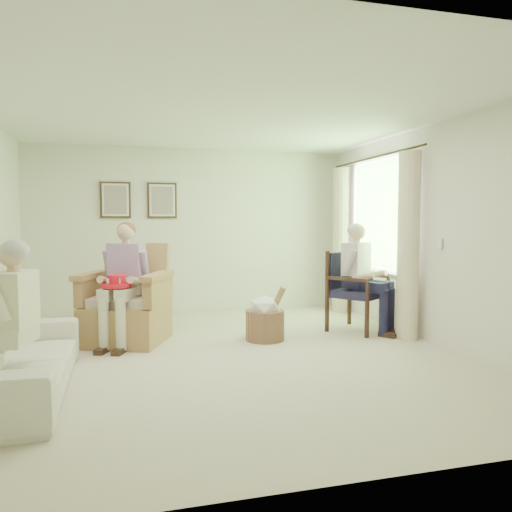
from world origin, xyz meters
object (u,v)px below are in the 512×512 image
at_px(sofa, 16,357).
at_px(person_sofa, 9,312).
at_px(wicker_armchair, 126,311).
at_px(person_dark, 361,269).
at_px(red_hat, 117,283).
at_px(hatbox, 265,318).
at_px(person_wicker, 125,274).
at_px(wood_armchair, 355,287).

xyz_separation_m(sofa, person_sofa, (-0.00, -0.19, 0.42)).
height_order(wicker_armchair, person_dark, person_dark).
relative_size(wicker_armchair, red_hat, 3.60).
distance_m(red_hat, hatbox, 1.81).
height_order(sofa, person_wicker, person_wicker).
bearing_deg(red_hat, sofa, -122.03).
xyz_separation_m(wicker_armchair, person_sofa, (-0.92, -1.83, 0.36)).
relative_size(wicker_armchair, wood_armchair, 1.14).
distance_m(sofa, person_wicker, 1.82).
height_order(person_sofa, hatbox, person_sofa).
distance_m(sofa, red_hat, 1.60).
height_order(sofa, person_sofa, person_sofa).
bearing_deg(hatbox, person_dark, 4.85).
relative_size(sofa, person_dark, 1.53).
bearing_deg(person_sofa, person_wicker, 164.60).
relative_size(sofa, hatbox, 3.08).
xyz_separation_m(wood_armchair, person_wicker, (-2.98, -0.08, 0.28)).
distance_m(person_wicker, red_hat, 0.22).
bearing_deg(red_hat, person_sofa, -118.58).
xyz_separation_m(sofa, red_hat, (0.82, 1.31, 0.45)).
height_order(person_wicker, person_dark, person_wicker).
bearing_deg(wood_armchair, person_sofa, 168.17).
bearing_deg(wicker_armchair, person_wicker, -67.32).
xyz_separation_m(wood_armchair, person_sofa, (-3.90, -1.76, 0.16)).
relative_size(person_wicker, red_hat, 4.32).
bearing_deg(person_sofa, red_hat, 164.66).
height_order(sofa, red_hat, red_hat).
relative_size(wicker_armchair, sofa, 0.55).
distance_m(wicker_armchair, person_wicker, 0.49).
bearing_deg(person_wicker, wood_armchair, 24.25).
bearing_deg(sofa, hatbox, -63.41).
relative_size(wood_armchair, hatbox, 1.49).
xyz_separation_m(wood_armchair, hatbox, (-1.34, -0.28, -0.30)).
xyz_separation_m(wicker_armchair, sofa, (-0.92, -1.64, -0.06)).
height_order(person_wicker, person_sofa, person_wicker).
distance_m(wicker_armchair, wood_armchair, 2.99).
relative_size(wood_armchair, person_dark, 0.74).
xyz_separation_m(person_sofa, hatbox, (2.56, 1.48, -0.46)).
height_order(wicker_armchair, hatbox, wicker_armchair).
xyz_separation_m(person_wicker, person_sofa, (-0.92, -1.68, -0.11)).
distance_m(person_wicker, hatbox, 1.75).
bearing_deg(sofa, wicker_armchair, -29.21).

